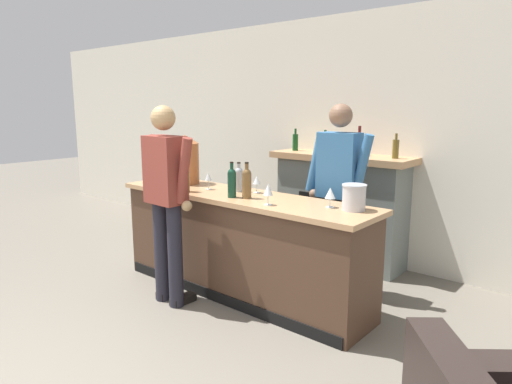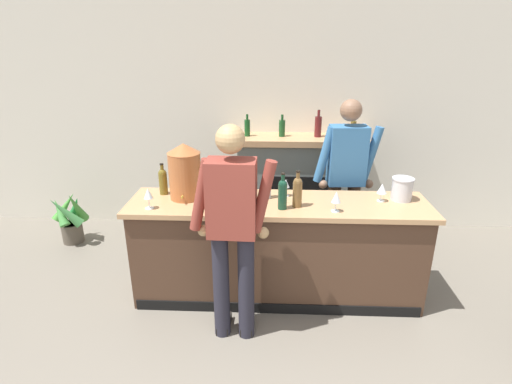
{
  "view_description": "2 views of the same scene",
  "coord_description": "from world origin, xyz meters",
  "px_view_note": "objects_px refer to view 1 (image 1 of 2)",
  "views": [
    {
      "loc": [
        2.58,
        -0.75,
        1.77
      ],
      "look_at": [
        -0.07,
        2.39,
        0.98
      ],
      "focal_mm": 32.0,
      "sensor_mm": 36.0,
      "label": 1
    },
    {
      "loc": [
        -0.22,
        -0.98,
        2.3
      ],
      "look_at": [
        -0.38,
        2.44,
        0.99
      ],
      "focal_mm": 28.0,
      "sensor_mm": 36.0,
      "label": 2
    }
  ],
  "objects_px": {
    "person_customer": "(167,197)",
    "wine_bottle_chardonnay_pale": "(232,182)",
    "fireplace_stone": "(340,208)",
    "wine_bottle_merlot_tall": "(185,176)",
    "wine_glass_front_left": "(257,181)",
    "wine_glass_by_dispenser": "(208,177)",
    "person_bartender": "(338,191)",
    "wine_glass_mid_counter": "(149,172)",
    "wine_bottle_port_short": "(177,168)",
    "wine_bottle_cabernet_heavy": "(239,178)",
    "potted_plant_corner": "(159,206)",
    "wine_bottle_riesling_slim": "(247,182)",
    "wine_glass_front_right": "(268,190)",
    "copper_dispenser": "(185,159)",
    "ice_bucket_steel": "(354,197)",
    "wine_glass_back_row": "(330,194)"
  },
  "relations": [
    {
      "from": "person_bartender",
      "to": "wine_glass_mid_counter",
      "type": "xyz_separation_m",
      "value": [
        -1.77,
        -0.77,
        0.1
      ]
    },
    {
      "from": "person_customer",
      "to": "wine_glass_front_left",
      "type": "xyz_separation_m",
      "value": [
        0.42,
        0.72,
        0.09
      ]
    },
    {
      "from": "wine_bottle_cabernet_heavy",
      "to": "wine_bottle_riesling_slim",
      "type": "height_order",
      "value": "wine_bottle_riesling_slim"
    },
    {
      "from": "wine_glass_back_row",
      "to": "wine_glass_mid_counter",
      "type": "relative_size",
      "value": 0.9
    },
    {
      "from": "wine_glass_front_right",
      "to": "ice_bucket_steel",
      "type": "bearing_deg",
      "value": 24.98
    },
    {
      "from": "wine_glass_back_row",
      "to": "wine_glass_mid_counter",
      "type": "xyz_separation_m",
      "value": [
        -2.0,
        -0.26,
        0.02
      ]
    },
    {
      "from": "wine_glass_front_left",
      "to": "wine_glass_by_dispenser",
      "type": "xyz_separation_m",
      "value": [
        -0.47,
        -0.17,
        0.01
      ]
    },
    {
      "from": "copper_dispenser",
      "to": "ice_bucket_steel",
      "type": "xyz_separation_m",
      "value": [
        1.93,
        0.04,
        -0.15
      ]
    },
    {
      "from": "person_customer",
      "to": "wine_glass_mid_counter",
      "type": "distance_m",
      "value": 0.84
    },
    {
      "from": "fireplace_stone",
      "to": "wine_bottle_port_short",
      "type": "relative_size",
      "value": 5.46
    },
    {
      "from": "person_customer",
      "to": "wine_bottle_cabernet_heavy",
      "type": "distance_m",
      "value": 0.72
    },
    {
      "from": "potted_plant_corner",
      "to": "wine_bottle_cabernet_heavy",
      "type": "bearing_deg",
      "value": -19.99
    },
    {
      "from": "person_bartender",
      "to": "wine_glass_front_right",
      "type": "xyz_separation_m",
      "value": [
        -0.21,
        -0.76,
        0.1
      ]
    },
    {
      "from": "wine_glass_front_right",
      "to": "person_bartender",
      "type": "bearing_deg",
      "value": 74.8
    },
    {
      "from": "person_customer",
      "to": "wine_bottle_chardonnay_pale",
      "type": "height_order",
      "value": "person_customer"
    },
    {
      "from": "wine_bottle_chardonnay_pale",
      "to": "wine_glass_mid_counter",
      "type": "height_order",
      "value": "wine_bottle_chardonnay_pale"
    },
    {
      "from": "wine_bottle_port_short",
      "to": "wine_glass_front_left",
      "type": "relative_size",
      "value": 1.83
    },
    {
      "from": "wine_bottle_port_short",
      "to": "wine_glass_front_left",
      "type": "height_order",
      "value": "wine_bottle_port_short"
    },
    {
      "from": "fireplace_stone",
      "to": "wine_bottle_merlot_tall",
      "type": "relative_size",
      "value": 4.84
    },
    {
      "from": "potted_plant_corner",
      "to": "wine_glass_mid_counter",
      "type": "relative_size",
      "value": 3.73
    },
    {
      "from": "potted_plant_corner",
      "to": "wine_glass_by_dispenser",
      "type": "relative_size",
      "value": 4.06
    },
    {
      "from": "person_customer",
      "to": "wine_bottle_riesling_slim",
      "type": "distance_m",
      "value": 0.71
    },
    {
      "from": "wine_glass_by_dispenser",
      "to": "wine_glass_mid_counter",
      "type": "bearing_deg",
      "value": -165.61
    },
    {
      "from": "wine_bottle_port_short",
      "to": "wine_bottle_cabernet_heavy",
      "type": "bearing_deg",
      "value": -3.55
    },
    {
      "from": "ice_bucket_steel",
      "to": "wine_bottle_port_short",
      "type": "height_order",
      "value": "wine_bottle_port_short"
    },
    {
      "from": "wine_glass_mid_counter",
      "to": "wine_bottle_riesling_slim",
      "type": "bearing_deg",
      "value": 4.73
    },
    {
      "from": "wine_bottle_chardonnay_pale",
      "to": "wine_glass_back_row",
      "type": "bearing_deg",
      "value": 13.33
    },
    {
      "from": "copper_dispenser",
      "to": "wine_glass_back_row",
      "type": "xyz_separation_m",
      "value": [
        1.74,
        -0.01,
        -0.14
      ]
    },
    {
      "from": "wine_bottle_chardonnay_pale",
      "to": "copper_dispenser",
      "type": "bearing_deg",
      "value": 166.0
    },
    {
      "from": "ice_bucket_steel",
      "to": "fireplace_stone",
      "type": "bearing_deg",
      "value": 123.36
    },
    {
      "from": "person_customer",
      "to": "wine_glass_by_dispenser",
      "type": "height_order",
      "value": "person_customer"
    },
    {
      "from": "person_customer",
      "to": "wine_bottle_cabernet_heavy",
      "type": "height_order",
      "value": "person_customer"
    },
    {
      "from": "wine_glass_front_left",
      "to": "wine_bottle_merlot_tall",
      "type": "bearing_deg",
      "value": -145.24
    },
    {
      "from": "wine_bottle_cabernet_heavy",
      "to": "wine_glass_by_dispenser",
      "type": "height_order",
      "value": "wine_bottle_cabernet_heavy"
    },
    {
      "from": "wine_bottle_riesling_slim",
      "to": "wine_glass_front_left",
      "type": "xyz_separation_m",
      "value": [
        -0.09,
        0.24,
        -0.03
      ]
    },
    {
      "from": "wine_bottle_merlot_tall",
      "to": "wine_glass_front_left",
      "type": "relative_size",
      "value": 2.06
    },
    {
      "from": "person_customer",
      "to": "potted_plant_corner",
      "type": "bearing_deg",
      "value": 144.13
    },
    {
      "from": "copper_dispenser",
      "to": "wine_bottle_port_short",
      "type": "xyz_separation_m",
      "value": [
        -0.23,
        0.08,
        -0.12
      ]
    },
    {
      "from": "copper_dispenser",
      "to": "wine_bottle_riesling_slim",
      "type": "height_order",
      "value": "copper_dispenser"
    },
    {
      "from": "wine_bottle_merlot_tall",
      "to": "wine_glass_front_right",
      "type": "distance_m",
      "value": 0.96
    },
    {
      "from": "copper_dispenser",
      "to": "person_customer",
      "type": "bearing_deg",
      "value": -53.06
    },
    {
      "from": "wine_glass_back_row",
      "to": "wine_glass_by_dispenser",
      "type": "xyz_separation_m",
      "value": [
        -1.31,
        -0.08,
        0.01
      ]
    },
    {
      "from": "copper_dispenser",
      "to": "wine_bottle_chardonnay_pale",
      "type": "distance_m",
      "value": 0.9
    },
    {
      "from": "wine_bottle_port_short",
      "to": "wine_glass_mid_counter",
      "type": "distance_m",
      "value": 0.35
    },
    {
      "from": "wine_bottle_cabernet_heavy",
      "to": "wine_glass_by_dispenser",
      "type": "distance_m",
      "value": 0.32
    },
    {
      "from": "wine_glass_back_row",
      "to": "person_customer",
      "type": "bearing_deg",
      "value": -153.28
    },
    {
      "from": "fireplace_stone",
      "to": "wine_bottle_merlot_tall",
      "type": "height_order",
      "value": "fireplace_stone"
    },
    {
      "from": "copper_dispenser",
      "to": "wine_bottle_port_short",
      "type": "height_order",
      "value": "copper_dispenser"
    },
    {
      "from": "wine_bottle_merlot_tall",
      "to": "wine_glass_by_dispenser",
      "type": "distance_m",
      "value": 0.23
    },
    {
      "from": "wine_bottle_chardonnay_pale",
      "to": "wine_glass_front_left",
      "type": "distance_m",
      "value": 0.3
    }
  ]
}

